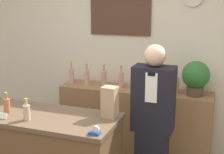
% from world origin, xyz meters
% --- Properties ---
extents(back_wall, '(5.20, 0.09, 2.70)m').
position_xyz_m(back_wall, '(-0.00, 2.00, 1.36)').
color(back_wall, beige).
rests_on(back_wall, ground_plane).
extents(back_shelf, '(1.91, 0.41, 0.93)m').
position_xyz_m(back_shelf, '(0.14, 1.74, 0.46)').
color(back_shelf, '#8E6642').
rests_on(back_shelf, ground_plane).
extents(shopkeeper, '(0.41, 0.26, 1.60)m').
position_xyz_m(shopkeeper, '(0.55, 1.00, 0.80)').
color(shopkeeper, black).
rests_on(shopkeeper, ground_plane).
extents(potted_plant, '(0.32, 0.32, 0.41)m').
position_xyz_m(potted_plant, '(0.88, 1.73, 1.15)').
color(potted_plant, '#4C3D2D').
rests_on(potted_plant, back_shelf).
extents(paper_bag, '(0.14, 0.12, 0.28)m').
position_xyz_m(paper_bag, '(0.23, 0.62, 1.12)').
color(paper_bag, tan).
rests_on(paper_bag, display_counter).
extents(tape_dispenser, '(0.09, 0.06, 0.07)m').
position_xyz_m(tape_dispenser, '(0.26, 0.22, 1.00)').
color(tape_dispenser, '#1E4799').
rests_on(tape_dispenser, display_counter).
extents(price_card_right, '(0.09, 0.02, 0.06)m').
position_xyz_m(price_card_right, '(-0.65, 0.25, 1.01)').
color(price_card_right, white).
rests_on(price_card_right, display_counter).
extents(counter_bottle_1, '(0.06, 0.06, 0.20)m').
position_xyz_m(counter_bottle_1, '(-0.71, 0.39, 1.05)').
color(counter_bottle_1, '#A76138').
rests_on(counter_bottle_1, display_counter).
extents(counter_bottle_2, '(0.06, 0.06, 0.20)m').
position_xyz_m(counter_bottle_2, '(-0.43, 0.29, 1.05)').
color(counter_bottle_2, tan).
rests_on(counter_bottle_2, display_counter).
extents(shelf_bottle_0, '(0.07, 0.07, 0.28)m').
position_xyz_m(shelf_bottle_0, '(-0.73, 1.73, 1.04)').
color(shelf_bottle_0, tan).
rests_on(shelf_bottle_0, back_shelf).
extents(shelf_bottle_1, '(0.07, 0.07, 0.28)m').
position_xyz_m(shelf_bottle_1, '(-0.50, 1.72, 1.04)').
color(shelf_bottle_1, tan).
rests_on(shelf_bottle_1, back_shelf).
extents(shelf_bottle_2, '(0.07, 0.07, 0.28)m').
position_xyz_m(shelf_bottle_2, '(-0.27, 1.74, 1.04)').
color(shelf_bottle_2, tan).
rests_on(shelf_bottle_2, back_shelf).
extents(shelf_bottle_3, '(0.07, 0.07, 0.28)m').
position_xyz_m(shelf_bottle_3, '(-0.04, 1.75, 1.04)').
color(shelf_bottle_3, tan).
rests_on(shelf_bottle_3, back_shelf).
extents(shelf_bottle_4, '(0.07, 0.07, 0.28)m').
position_xyz_m(shelf_bottle_4, '(0.19, 1.72, 1.04)').
color(shelf_bottle_4, tan).
rests_on(shelf_bottle_4, back_shelf).
extents(shelf_bottle_5, '(0.07, 0.07, 0.28)m').
position_xyz_m(shelf_bottle_5, '(0.43, 1.72, 1.04)').
color(shelf_bottle_5, tan).
rests_on(shelf_bottle_5, back_shelf).
extents(shelf_bottle_6, '(0.07, 0.07, 0.28)m').
position_xyz_m(shelf_bottle_6, '(0.66, 1.73, 1.04)').
color(shelf_bottle_6, tan).
rests_on(shelf_bottle_6, back_shelf).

